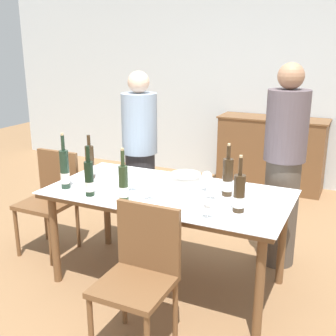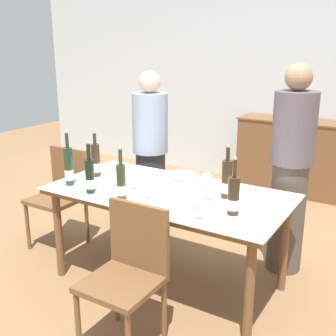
{
  "view_description": "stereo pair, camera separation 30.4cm",
  "coord_description": "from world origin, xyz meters",
  "px_view_note": "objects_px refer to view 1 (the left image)",
  "views": [
    {
      "loc": [
        1.25,
        -2.63,
        1.79
      ],
      "look_at": [
        0.0,
        0.0,
        0.93
      ],
      "focal_mm": 45.0,
      "sensor_mm": 36.0,
      "label": 1
    },
    {
      "loc": [
        1.52,
        -2.49,
        1.79
      ],
      "look_at": [
        0.0,
        0.0,
        0.93
      ],
      "focal_mm": 45.0,
      "sensor_mm": 36.0,
      "label": 2
    }
  ],
  "objects_px": {
    "wine_bottle_0": "(123,184)",
    "wine_glass_2": "(131,179)",
    "wine_bottle_4": "(228,178)",
    "chair_near_front": "(140,269)",
    "wine_glass_3": "(208,205)",
    "wine_glass_1": "(207,177)",
    "wine_bottle_1": "(89,179)",
    "wine_bottle_3": "(65,170)",
    "dining_table": "(168,201)",
    "wine_bottle_5": "(239,194)",
    "person_guest_left": "(284,168)",
    "wine_bottle_2": "(90,163)",
    "sideboard_cabinet": "(271,153)",
    "wine_glass_0": "(148,186)",
    "ice_bucket": "(185,184)",
    "person_host": "(140,155)",
    "wine_glass_4": "(211,188)",
    "chair_left_end": "(52,194)"
  },
  "relations": [
    {
      "from": "wine_glass_4",
      "to": "chair_left_end",
      "type": "height_order",
      "value": "chair_left_end"
    },
    {
      "from": "wine_glass_3",
      "to": "person_host",
      "type": "relative_size",
      "value": 0.09
    },
    {
      "from": "wine_bottle_5",
      "to": "chair_left_end",
      "type": "xyz_separation_m",
      "value": [
        -1.76,
        0.24,
        -0.35
      ]
    },
    {
      "from": "wine_bottle_1",
      "to": "wine_glass_0",
      "type": "height_order",
      "value": "wine_bottle_1"
    },
    {
      "from": "wine_bottle_4",
      "to": "chair_near_front",
      "type": "distance_m",
      "value": 0.92
    },
    {
      "from": "wine_bottle_3",
      "to": "wine_bottle_5",
      "type": "bearing_deg",
      "value": 4.75
    },
    {
      "from": "wine_bottle_0",
      "to": "wine_glass_2",
      "type": "height_order",
      "value": "wine_bottle_0"
    },
    {
      "from": "wine_glass_3",
      "to": "wine_bottle_4",
      "type": "bearing_deg",
      "value": 92.57
    },
    {
      "from": "wine_bottle_1",
      "to": "wine_bottle_4",
      "type": "distance_m",
      "value": 0.98
    },
    {
      "from": "ice_bucket",
      "to": "wine_bottle_3",
      "type": "bearing_deg",
      "value": -166.15
    },
    {
      "from": "wine_bottle_1",
      "to": "wine_glass_1",
      "type": "xyz_separation_m",
      "value": [
        0.73,
        0.43,
        -0.01
      ]
    },
    {
      "from": "sideboard_cabinet",
      "to": "wine_glass_0",
      "type": "xyz_separation_m",
      "value": [
        -0.26,
        -2.83,
        0.4
      ]
    },
    {
      "from": "wine_bottle_4",
      "to": "wine_glass_0",
      "type": "bearing_deg",
      "value": -144.11
    },
    {
      "from": "wine_bottle_4",
      "to": "wine_glass_3",
      "type": "relative_size",
      "value": 2.84
    },
    {
      "from": "wine_bottle_3",
      "to": "wine_glass_0",
      "type": "height_order",
      "value": "wine_bottle_3"
    },
    {
      "from": "person_host",
      "to": "wine_bottle_4",
      "type": "bearing_deg",
      "value": -30.41
    },
    {
      "from": "wine_glass_0",
      "to": "ice_bucket",
      "type": "bearing_deg",
      "value": 42.6
    },
    {
      "from": "wine_bottle_5",
      "to": "wine_glass_3",
      "type": "bearing_deg",
      "value": -125.41
    },
    {
      "from": "wine_bottle_4",
      "to": "chair_near_front",
      "type": "bearing_deg",
      "value": -109.16
    },
    {
      "from": "dining_table",
      "to": "wine_glass_1",
      "type": "distance_m",
      "value": 0.34
    },
    {
      "from": "wine_bottle_0",
      "to": "wine_bottle_3",
      "type": "relative_size",
      "value": 0.89
    },
    {
      "from": "wine_bottle_0",
      "to": "wine_glass_4",
      "type": "distance_m",
      "value": 0.61
    },
    {
      "from": "wine_glass_2",
      "to": "wine_bottle_1",
      "type": "bearing_deg",
      "value": -138.09
    },
    {
      "from": "wine_bottle_2",
      "to": "chair_near_front",
      "type": "bearing_deg",
      "value": -39.77
    },
    {
      "from": "ice_bucket",
      "to": "person_host",
      "type": "relative_size",
      "value": 0.14
    },
    {
      "from": "ice_bucket",
      "to": "chair_left_end",
      "type": "relative_size",
      "value": 0.24
    },
    {
      "from": "dining_table",
      "to": "person_host",
      "type": "xyz_separation_m",
      "value": [
        -0.64,
        0.72,
        0.1
      ]
    },
    {
      "from": "ice_bucket",
      "to": "wine_glass_2",
      "type": "distance_m",
      "value": 0.41
    },
    {
      "from": "wine_bottle_0",
      "to": "sideboard_cabinet",
      "type": "bearing_deg",
      "value": 82.06
    },
    {
      "from": "wine_bottle_0",
      "to": "wine_glass_1",
      "type": "distance_m",
      "value": 0.62
    },
    {
      "from": "wine_bottle_3",
      "to": "wine_glass_4",
      "type": "relative_size",
      "value": 3.12
    },
    {
      "from": "dining_table",
      "to": "wine_glass_3",
      "type": "height_order",
      "value": "wine_glass_3"
    },
    {
      "from": "wine_glass_0",
      "to": "person_host",
      "type": "relative_size",
      "value": 0.09
    },
    {
      "from": "wine_bottle_5",
      "to": "wine_glass_2",
      "type": "bearing_deg",
      "value": 177.32
    },
    {
      "from": "wine_glass_3",
      "to": "chair_left_end",
      "type": "xyz_separation_m",
      "value": [
        -1.62,
        0.43,
        -0.32
      ]
    },
    {
      "from": "wine_bottle_0",
      "to": "wine_glass_1",
      "type": "height_order",
      "value": "wine_bottle_0"
    },
    {
      "from": "sideboard_cabinet",
      "to": "ice_bucket",
      "type": "relative_size",
      "value": 6.23
    },
    {
      "from": "wine_glass_4",
      "to": "wine_bottle_2",
      "type": "bearing_deg",
      "value": 177.5
    },
    {
      "from": "wine_glass_3",
      "to": "chair_near_front",
      "type": "distance_m",
      "value": 0.56
    },
    {
      "from": "chair_left_end",
      "to": "person_host",
      "type": "bearing_deg",
      "value": 49.89
    },
    {
      "from": "wine_bottle_4",
      "to": "wine_glass_2",
      "type": "height_order",
      "value": "wine_bottle_4"
    },
    {
      "from": "dining_table",
      "to": "wine_glass_3",
      "type": "distance_m",
      "value": 0.58
    },
    {
      "from": "wine_bottle_5",
      "to": "person_guest_left",
      "type": "relative_size",
      "value": 0.23
    },
    {
      "from": "wine_glass_2",
      "to": "dining_table",
      "type": "bearing_deg",
      "value": 25.23
    },
    {
      "from": "wine_bottle_1",
      "to": "chair_near_front",
      "type": "relative_size",
      "value": 0.42
    },
    {
      "from": "wine_bottle_2",
      "to": "wine_glass_1",
      "type": "relative_size",
      "value": 2.27
    },
    {
      "from": "wine_bottle_2",
      "to": "person_host",
      "type": "distance_m",
      "value": 0.72
    },
    {
      "from": "wine_bottle_5",
      "to": "person_guest_left",
      "type": "distance_m",
      "value": 0.85
    },
    {
      "from": "wine_bottle_0",
      "to": "wine_bottle_1",
      "type": "xyz_separation_m",
      "value": [
        -0.28,
        -0.01,
        0.0
      ]
    },
    {
      "from": "wine_bottle_4",
      "to": "wine_glass_3",
      "type": "height_order",
      "value": "wine_bottle_4"
    }
  ]
}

